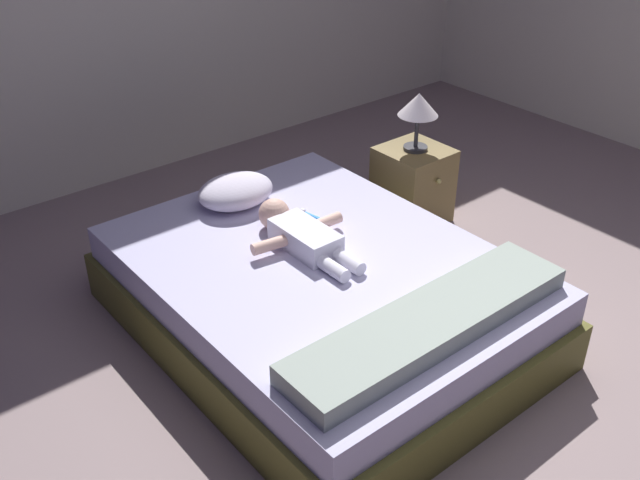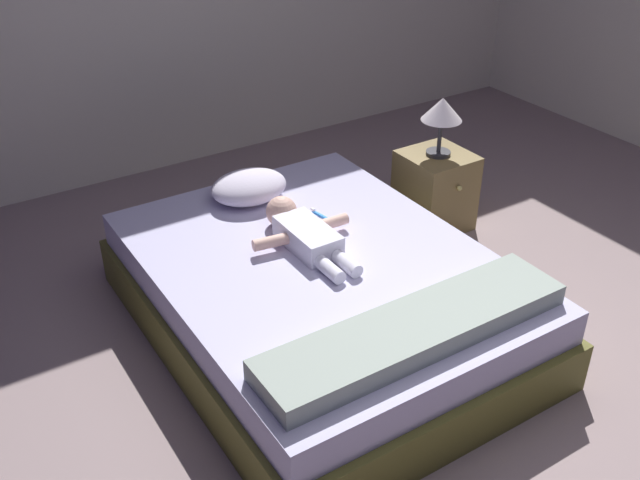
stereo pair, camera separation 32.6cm
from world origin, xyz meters
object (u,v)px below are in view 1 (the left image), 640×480
(baby, at_px, (299,233))
(lamp, at_px, (418,107))
(pillow, at_px, (236,191))
(toothbrush, at_px, (312,216))
(nightstand, at_px, (413,185))
(bed, at_px, (320,295))

(baby, height_order, lamp, lamp)
(pillow, height_order, baby, baby)
(toothbrush, relative_size, lamp, 0.47)
(toothbrush, xyz_separation_m, lamp, (0.90, 0.16, 0.31))
(nightstand, bearing_deg, bed, -156.34)
(bed, bearing_deg, lamp, 23.67)
(toothbrush, distance_m, nightstand, 0.94)
(toothbrush, height_order, nightstand, nightstand)
(bed, xyz_separation_m, baby, (0.01, 0.16, 0.27))
(toothbrush, distance_m, lamp, 0.97)
(pillow, relative_size, nightstand, 0.88)
(nightstand, relative_size, lamp, 1.37)
(nightstand, bearing_deg, toothbrush, -169.66)
(pillow, distance_m, nightstand, 1.16)
(baby, distance_m, nightstand, 1.18)
(baby, relative_size, toothbrush, 4.10)
(pillow, bearing_deg, lamp, -9.90)
(lamp, bearing_deg, baby, -163.53)
(baby, xyz_separation_m, lamp, (1.11, 0.33, 0.26))
(nightstand, height_order, lamp, lamp)
(baby, relative_size, nightstand, 1.42)
(bed, bearing_deg, baby, 87.76)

